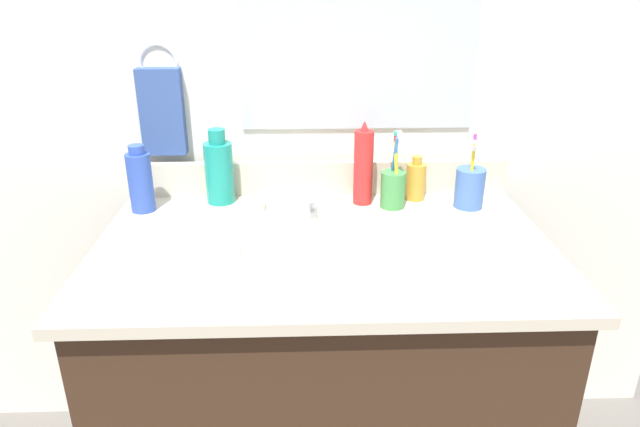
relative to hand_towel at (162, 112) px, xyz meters
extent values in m
cube|color=#382316|center=(0.40, -0.32, -0.61)|extent=(0.96, 0.58, 0.73)
cube|color=beige|center=(0.40, -0.32, -0.23)|extent=(1.00, 0.63, 0.02)
cube|color=beige|center=(0.40, -0.02, -0.17)|extent=(1.00, 0.02, 0.09)
cube|color=silver|center=(0.40, 0.04, -0.33)|extent=(2.10, 0.04, 1.30)
cube|color=#B2BCC6|center=(0.50, 0.02, 0.23)|extent=(0.60, 0.01, 0.56)
torus|color=silver|center=(0.00, 0.02, 0.12)|extent=(0.10, 0.01, 0.10)
cube|color=#334C8C|center=(0.00, 0.00, 0.00)|extent=(0.11, 0.04, 0.22)
torus|color=white|center=(0.37, -0.36, -0.22)|extent=(0.35, 0.35, 0.02)
ellipsoid|color=white|center=(0.37, -0.36, -0.26)|extent=(0.30, 0.30, 0.11)
cylinder|color=#B2B5BA|center=(0.37, -0.36, -0.29)|extent=(0.04, 0.04, 0.01)
cube|color=silver|center=(0.37, -0.16, -0.21)|extent=(0.16, 0.05, 0.01)
cylinder|color=silver|center=(0.37, -0.16, -0.18)|extent=(0.02, 0.02, 0.06)
cylinder|color=silver|center=(0.37, -0.20, -0.15)|extent=(0.02, 0.09, 0.02)
cylinder|color=silver|center=(0.32, -0.16, -0.19)|extent=(0.03, 0.03, 0.04)
cylinder|color=silver|center=(0.43, -0.16, -0.19)|extent=(0.03, 0.03, 0.04)
cylinder|color=#2D4CB2|center=(-0.04, -0.12, -0.15)|extent=(0.06, 0.06, 0.15)
cylinder|color=#2D4CB2|center=(-0.04, -0.12, -0.06)|extent=(0.04, 0.04, 0.02)
cylinder|color=red|center=(0.51, -0.09, -0.13)|extent=(0.05, 0.05, 0.19)
cone|color=red|center=(0.51, -0.09, -0.02)|extent=(0.02, 0.02, 0.03)
cylinder|color=teal|center=(0.15, -0.07, -0.14)|extent=(0.07, 0.07, 0.16)
cylinder|color=teal|center=(0.15, -0.07, -0.05)|extent=(0.04, 0.04, 0.04)
cylinder|color=gold|center=(0.65, -0.07, -0.17)|extent=(0.05, 0.05, 0.10)
cylinder|color=gold|center=(0.65, -0.07, -0.11)|extent=(0.03, 0.03, 0.02)
cylinder|color=#3F66B7|center=(0.78, -0.13, -0.17)|extent=(0.07, 0.07, 0.10)
cylinder|color=white|center=(0.78, -0.11, -0.13)|extent=(0.02, 0.05, 0.15)
cube|color=white|center=(0.78, -0.09, -0.07)|extent=(0.01, 0.02, 0.01)
cylinder|color=yellow|center=(0.77, -0.14, -0.12)|extent=(0.01, 0.04, 0.18)
cube|color=white|center=(0.77, -0.15, -0.04)|extent=(0.01, 0.02, 0.01)
cylinder|color=#B23FBF|center=(0.78, -0.11, -0.12)|extent=(0.02, 0.04, 0.18)
cube|color=white|center=(0.78, -0.10, -0.04)|extent=(0.01, 0.02, 0.01)
cylinder|color=#3F8C47|center=(0.58, -0.12, -0.17)|extent=(0.06, 0.06, 0.09)
cylinder|color=green|center=(0.59, -0.11, -0.12)|extent=(0.02, 0.02, 0.17)
cube|color=white|center=(0.60, -0.11, -0.05)|extent=(0.01, 0.02, 0.01)
cylinder|color=blue|center=(0.58, -0.11, -0.12)|extent=(0.01, 0.07, 0.17)
cube|color=white|center=(0.58, -0.08, -0.05)|extent=(0.01, 0.02, 0.01)
cylinder|color=#26B2B2|center=(0.59, -0.11, -0.12)|extent=(0.02, 0.03, 0.19)
cube|color=white|center=(0.60, -0.10, -0.03)|extent=(0.01, 0.02, 0.01)
cylinder|color=yellow|center=(0.59, -0.13, -0.12)|extent=(0.02, 0.04, 0.18)
cube|color=white|center=(0.59, -0.15, -0.04)|extent=(0.01, 0.02, 0.01)
cylinder|color=#D8333F|center=(0.59, -0.11, -0.12)|extent=(0.02, 0.03, 0.18)
cube|color=white|center=(0.60, -0.10, -0.04)|extent=(0.01, 0.02, 0.01)
cube|color=white|center=(0.23, -0.12, -0.21)|extent=(0.06, 0.04, 0.02)
camera|label=1|loc=(0.35, -1.45, 0.33)|focal=31.96mm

